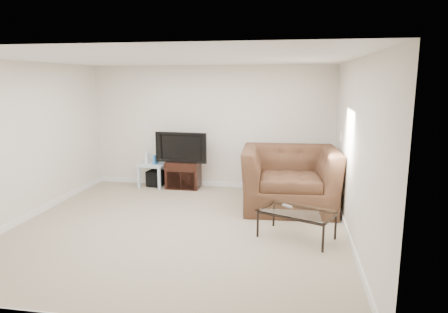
% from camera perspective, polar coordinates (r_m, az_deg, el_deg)
% --- Properties ---
extents(floor, '(5.00, 5.00, 0.00)m').
position_cam_1_polar(floor, '(6.17, -6.60, -10.20)').
color(floor, tan).
rests_on(floor, ground).
extents(ceiling, '(5.00, 5.00, 0.00)m').
position_cam_1_polar(ceiling, '(5.76, -7.16, 13.67)').
color(ceiling, white).
rests_on(ceiling, ground).
extents(wall_back, '(5.00, 0.02, 2.50)m').
position_cam_1_polar(wall_back, '(8.24, -1.89, 4.20)').
color(wall_back, silver).
rests_on(wall_back, ground).
extents(wall_left, '(0.02, 5.00, 2.50)m').
position_cam_1_polar(wall_left, '(6.97, -26.97, 1.77)').
color(wall_left, silver).
rests_on(wall_left, ground).
extents(wall_right, '(0.02, 5.00, 2.50)m').
position_cam_1_polar(wall_right, '(5.66, 18.19, 0.54)').
color(wall_right, silver).
rests_on(wall_right, ground).
extents(plate_back, '(0.12, 0.02, 0.12)m').
position_cam_1_polar(plate_back, '(8.62, -11.08, 4.31)').
color(plate_back, white).
rests_on(plate_back, wall_back).
extents(plate_right_switch, '(0.02, 0.09, 0.13)m').
position_cam_1_polar(plate_right_switch, '(7.22, 16.32, 2.81)').
color(plate_right_switch, white).
rests_on(plate_right_switch, wall_right).
extents(plate_right_outlet, '(0.02, 0.08, 0.12)m').
position_cam_1_polar(plate_right_outlet, '(7.12, 16.17, -5.11)').
color(plate_right_outlet, white).
rests_on(plate_right_outlet, wall_right).
extents(tv_stand, '(0.68, 0.47, 0.56)m').
position_cam_1_polar(tv_stand, '(8.32, -5.79, -2.56)').
color(tv_stand, black).
rests_on(tv_stand, floor).
extents(dvd_player, '(0.35, 0.25, 0.05)m').
position_cam_1_polar(dvd_player, '(8.25, -5.89, -1.36)').
color(dvd_player, black).
rests_on(dvd_player, tv_stand).
extents(television, '(1.01, 0.27, 0.62)m').
position_cam_1_polar(television, '(8.18, -5.93, 1.41)').
color(television, black).
rests_on(television, tv_stand).
extents(side_table, '(0.55, 0.55, 0.49)m').
position_cam_1_polar(side_table, '(8.53, -10.00, -2.60)').
color(side_table, '#CBE8F7').
rests_on(side_table, floor).
extents(subwoofer, '(0.34, 0.34, 0.31)m').
position_cam_1_polar(subwoofer, '(8.55, -9.74, -3.05)').
color(subwoofer, black).
rests_on(subwoofer, floor).
extents(game_console, '(0.06, 0.16, 0.22)m').
position_cam_1_polar(game_console, '(8.49, -10.88, -0.25)').
color(game_console, white).
rests_on(game_console, side_table).
extents(game_case, '(0.08, 0.15, 0.19)m').
position_cam_1_polar(game_case, '(8.41, -9.76, -0.42)').
color(game_case, '#337FCC').
rests_on(game_case, side_table).
extents(recliner, '(1.68, 1.15, 1.42)m').
position_cam_1_polar(recliner, '(7.00, 9.39, -1.64)').
color(recliner, brown).
rests_on(recliner, floor).
extents(coffee_table, '(1.18, 0.95, 0.40)m').
position_cam_1_polar(coffee_table, '(5.81, 10.30, -9.53)').
color(coffee_table, black).
rests_on(coffee_table, floor).
extents(remote, '(0.15, 0.14, 0.02)m').
position_cam_1_polar(remote, '(5.92, 9.03, -6.94)').
color(remote, '#B2B2B7').
rests_on(remote, coffee_table).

